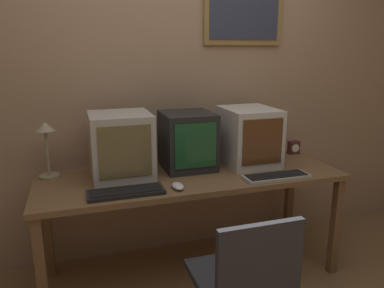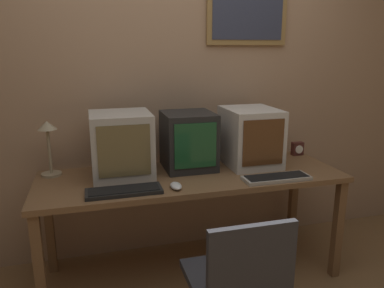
{
  "view_description": "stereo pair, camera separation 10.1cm",
  "coord_description": "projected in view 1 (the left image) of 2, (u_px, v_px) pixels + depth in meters",
  "views": [
    {
      "loc": [
        -0.73,
        -1.38,
        1.56
      ],
      "look_at": [
        0.0,
        0.88,
        0.95
      ],
      "focal_mm": 35.0,
      "sensor_mm": 36.0,
      "label": 1
    },
    {
      "loc": [
        -0.63,
        -1.41,
        1.56
      ],
      "look_at": [
        0.0,
        0.88,
        0.95
      ],
      "focal_mm": 35.0,
      "sensor_mm": 36.0,
      "label": 2
    }
  ],
  "objects": [
    {
      "name": "monitor_right",
      "position": [
        248.0,
        136.0,
        2.69
      ],
      "size": [
        0.36,
        0.43,
        0.41
      ],
      "color": "beige",
      "rests_on": "desk"
    },
    {
      "name": "desk_lamp",
      "position": [
        46.0,
        140.0,
        2.38
      ],
      "size": [
        0.13,
        0.13,
        0.37
      ],
      "color": "tan",
      "rests_on": "desk"
    },
    {
      "name": "desk_clock",
      "position": [
        294.0,
        147.0,
        2.98
      ],
      "size": [
        0.09,
        0.05,
        0.1
      ],
      "color": "#4C231E",
      "rests_on": "desk"
    },
    {
      "name": "keyboard_main",
      "position": [
        126.0,
        192.0,
        2.16
      ],
      "size": [
        0.44,
        0.16,
        0.03
      ],
      "color": "black",
      "rests_on": "desk"
    },
    {
      "name": "mouse_near_keyboard",
      "position": [
        178.0,
        186.0,
        2.24
      ],
      "size": [
        0.07,
        0.12,
        0.03
      ],
      "color": "silver",
      "rests_on": "desk"
    },
    {
      "name": "monitor_center",
      "position": [
        188.0,
        141.0,
        2.6
      ],
      "size": [
        0.34,
        0.37,
        0.39
      ],
      "color": "black",
      "rests_on": "desk"
    },
    {
      "name": "monitor_left",
      "position": [
        121.0,
        145.0,
        2.42
      ],
      "size": [
        0.39,
        0.4,
        0.42
      ],
      "color": "#B7B2A8",
      "rests_on": "desk"
    },
    {
      "name": "keyboard_side",
      "position": [
        276.0,
        177.0,
        2.42
      ],
      "size": [
        0.44,
        0.15,
        0.03
      ],
      "color": "#A8A399",
      "rests_on": "desk"
    },
    {
      "name": "wall_back",
      "position": [
        174.0,
        84.0,
        2.8
      ],
      "size": [
        8.0,
        0.08,
        2.6
      ],
      "color": "tan",
      "rests_on": "ground_plane"
    },
    {
      "name": "desk",
      "position": [
        192.0,
        185.0,
        2.52
      ],
      "size": [
        2.02,
        0.68,
        0.75
      ],
      "color": "brown",
      "rests_on": "ground_plane"
    }
  ]
}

